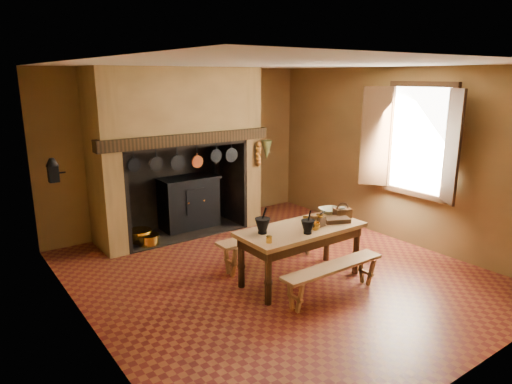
% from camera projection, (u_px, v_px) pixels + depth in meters
% --- Properties ---
extents(floor, '(5.50, 5.50, 0.00)m').
position_uv_depth(floor, '(276.00, 273.00, 6.33)').
color(floor, brown).
rests_on(floor, ground).
extents(ceiling, '(5.50, 5.50, 0.00)m').
position_uv_depth(ceiling, '(278.00, 64.00, 5.64)').
color(ceiling, silver).
rests_on(ceiling, back_wall).
extents(back_wall, '(5.00, 0.02, 2.80)m').
position_uv_depth(back_wall, '(182.00, 148.00, 8.14)').
color(back_wall, olive).
rests_on(back_wall, floor).
extents(wall_left, '(0.02, 5.50, 2.80)m').
position_uv_depth(wall_left, '(82.00, 206.00, 4.56)').
color(wall_left, olive).
rests_on(wall_left, floor).
extents(wall_right, '(0.02, 5.50, 2.80)m').
position_uv_depth(wall_right, '(398.00, 156.00, 7.40)').
color(wall_right, olive).
rests_on(wall_right, floor).
extents(wall_front, '(5.00, 0.02, 2.80)m').
position_uv_depth(wall_front, '(481.00, 231.00, 3.82)').
color(wall_front, olive).
rests_on(wall_front, floor).
extents(chimney_breast, '(2.95, 0.96, 2.80)m').
position_uv_depth(chimney_breast, '(176.00, 129.00, 7.52)').
color(chimney_breast, olive).
rests_on(chimney_breast, floor).
extents(iron_range, '(1.12, 0.55, 1.60)m').
position_uv_depth(iron_range, '(189.00, 202.00, 8.11)').
color(iron_range, black).
rests_on(iron_range, floor).
extents(hearth_pans, '(0.51, 0.62, 0.20)m').
position_uv_depth(hearth_pans, '(142.00, 237.00, 7.45)').
color(hearth_pans, gold).
rests_on(hearth_pans, floor).
extents(hanging_pans, '(1.92, 0.29, 0.27)m').
position_uv_depth(hanging_pans, '(189.00, 160.00, 7.22)').
color(hanging_pans, black).
rests_on(hanging_pans, chimney_breast).
extents(onion_string, '(0.12, 0.10, 0.46)m').
position_uv_depth(onion_string, '(258.00, 154.00, 7.97)').
color(onion_string, '#B46B21').
rests_on(onion_string, chimney_breast).
extents(herb_bunch, '(0.20, 0.20, 0.35)m').
position_uv_depth(herb_bunch, '(267.00, 150.00, 8.06)').
color(herb_bunch, '#50592A').
rests_on(herb_bunch, chimney_breast).
extents(window, '(0.39, 1.75, 1.76)m').
position_uv_depth(window, '(415.00, 141.00, 6.93)').
color(window, white).
rests_on(window, wall_right).
extents(wall_coffee_mill, '(0.23, 0.16, 0.31)m').
position_uv_depth(wall_coffee_mill, '(53.00, 168.00, 5.80)').
color(wall_coffee_mill, black).
rests_on(wall_coffee_mill, wall_left).
extents(work_table, '(1.71, 0.76, 0.74)m').
position_uv_depth(work_table, '(301.00, 236.00, 5.98)').
color(work_table, tan).
rests_on(work_table, floor).
extents(bench_front, '(1.49, 0.26, 0.42)m').
position_uv_depth(bench_front, '(333.00, 273.00, 5.58)').
color(bench_front, tan).
rests_on(bench_front, floor).
extents(bench_back, '(1.68, 0.29, 0.47)m').
position_uv_depth(bench_back, '(270.00, 241.00, 6.57)').
color(bench_back, tan).
rests_on(bench_back, floor).
extents(mortar_large, '(0.20, 0.20, 0.33)m').
position_uv_depth(mortar_large, '(263.00, 225.00, 5.70)').
color(mortar_large, black).
rests_on(mortar_large, work_table).
extents(mortar_small, '(0.18, 0.18, 0.30)m').
position_uv_depth(mortar_small, '(308.00, 226.00, 5.69)').
color(mortar_small, black).
rests_on(mortar_small, work_table).
extents(coffee_grinder, '(0.17, 0.14, 0.19)m').
position_uv_depth(coffee_grinder, '(319.00, 221.00, 5.99)').
color(coffee_grinder, '#381F11').
rests_on(coffee_grinder, work_table).
extents(brass_mug_a, '(0.09, 0.09, 0.08)m').
position_uv_depth(brass_mug_a, '(269.00, 239.00, 5.39)').
color(brass_mug_a, gold).
rests_on(brass_mug_a, work_table).
extents(brass_mug_b, '(0.11, 0.11, 0.09)m').
position_uv_depth(brass_mug_b, '(306.00, 220.00, 6.09)').
color(brass_mug_b, gold).
rests_on(brass_mug_b, work_table).
extents(mixing_bowl, '(0.36, 0.36, 0.08)m').
position_uv_depth(mixing_bowl, '(330.00, 211.00, 6.55)').
color(mixing_bowl, '#B5B28B').
rests_on(mixing_bowl, work_table).
extents(stoneware_crock, '(0.14, 0.14, 0.15)m').
position_uv_depth(stoneware_crock, '(314.00, 220.00, 5.99)').
color(stoneware_crock, brown).
rests_on(stoneware_crock, work_table).
extents(glass_jar, '(0.11, 0.11, 0.15)m').
position_uv_depth(glass_jar, '(342.00, 212.00, 6.36)').
color(glass_jar, beige).
rests_on(glass_jar, work_table).
extents(wicker_basket, '(0.27, 0.24, 0.22)m').
position_uv_depth(wicker_basket, '(342.00, 212.00, 6.36)').
color(wicker_basket, '#543619').
rests_on(wicker_basket, work_table).
extents(wooden_tray, '(0.41, 0.36, 0.06)m').
position_uv_depth(wooden_tray, '(336.00, 219.00, 6.18)').
color(wooden_tray, '#381F11').
rests_on(wooden_tray, work_table).
extents(brass_cup, '(0.16, 0.16, 0.10)m').
position_uv_depth(brass_cup, '(315.00, 226.00, 5.84)').
color(brass_cup, gold).
rests_on(brass_cup, work_table).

